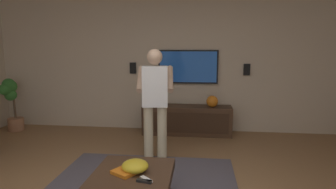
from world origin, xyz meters
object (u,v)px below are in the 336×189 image
Objects in this scene: potted_plant_tall at (11,99)px; wall_speaker_left at (247,70)px; remote_black at (144,181)px; wall_speaker_right at (133,68)px; media_console at (187,120)px; book at (123,172)px; bowl at (135,166)px; remote_white at (146,180)px; coffee_table at (131,185)px; person_standing at (155,98)px; vase_round at (212,101)px; tv at (188,67)px.

potted_plant_tall is 4.83× the size of wall_speaker_left.
wall_speaker_right is at bearing -63.38° from remote_black.
book is (-2.75, 0.50, 0.14)m from media_console.
remote_white is at bearing -140.66° from bowl.
remote_black is 0.68× the size of wall_speaker_right.
wall_speaker_left reaches higher than coffee_table.
person_standing is 3.32m from potted_plant_tall.
wall_speaker_right is (3.16, 0.85, 0.84)m from remote_black.
potted_plant_tall is (2.59, 3.07, 0.35)m from coffee_table.
potted_plant_tall reaches higher than bowl.
person_standing is at bearing -1.02° from coffee_table.
wall_speaker_right reaches higher than bowl.
media_console is at bearing -8.46° from bowl.
remote_black is (-0.22, -0.14, -0.05)m from bowl.
person_standing is 7.45× the size of book.
person_standing is 2.25m from wall_speaker_left.
person_standing is 7.45× the size of wall_speaker_left.
potted_plant_tall is at bearing 92.09° from vase_round.
tv is 5.32× the size of book.
tv is 7.80× the size of remote_white.
book is at bearing 77.19° from coffee_table.
vase_round reaches higher than remote_white.
media_console reaches higher than remote_black.
book is at bearing -130.66° from potted_plant_tall.
wall_speaker_left reaches higher than book.
remote_black is (-0.04, 0.01, 0.00)m from remote_white.
potted_plant_tall is 4.83× the size of vase_round.
wall_speaker_right reaches higher than remote_black.
tv is 1.11m from wall_speaker_right.
wall_speaker_left reaches higher than remote_white.
person_standing is 7.45× the size of vase_round.
potted_plant_tall is at bearing 3.28° from remote_white.
person_standing is 7.45× the size of wall_speaker_right.
book is at bearing -9.56° from tv.
tv is (3.01, -0.43, 0.99)m from coffee_table.
wall_speaker_right is at bearing -102.91° from media_console.
person_standing is at bearing -41.37° from remote_white.
person_standing is at bearing -156.36° from wall_speaker_right.
wall_speaker_left is at bearing -84.57° from potted_plant_tall.
wall_speaker_right is (0.25, 1.11, 0.98)m from media_console.
remote_black is (-0.13, -0.17, 0.12)m from coffee_table.
media_console is at bearing -86.96° from potted_plant_tall.
media_console is 2.88m from remote_white.
person_standing is (-1.60, 0.40, -0.36)m from tv.
vase_round is (2.83, -0.72, 0.25)m from remote_white.
vase_round is at bearing -18.29° from bowl.
wall_speaker_left is (2.94, -1.53, 0.78)m from bowl.
bowl is 0.26m from remote_black.
remote_white is at bearing 178.63° from person_standing.
coffee_table is 0.23m from remote_white.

